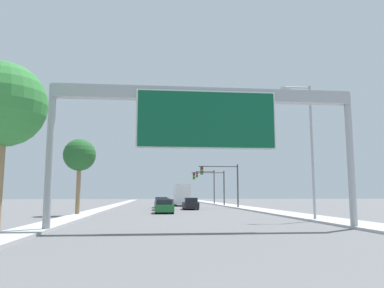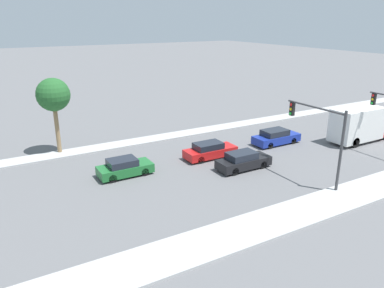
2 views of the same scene
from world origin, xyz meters
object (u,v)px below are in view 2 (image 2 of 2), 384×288
Objects in this scene: car_mid_center at (276,137)px; car_far_center at (124,168)px; car_mid_right at (243,161)px; car_near_center at (210,151)px; truck_box_primary at (361,124)px; traffic_light_near_intersection at (322,131)px; palm_tree_background at (53,96)px.

car_mid_center is 15.54m from car_far_center.
car_mid_center is 1.04× the size of car_mid_right.
car_mid_right is 0.97× the size of car_near_center.
car_mid_right is 14.62m from truck_box_primary.
car_mid_center reaches higher than car_near_center.
car_far_center is 7.90m from car_near_center.
truck_box_primary reaches higher than car_near_center.
truck_box_primary reaches higher than car_far_center.
traffic_light_near_intersection is 22.39m from palm_tree_background.
car_mid_right is at bearing 15.72° from car_near_center.
truck_box_primary is at bearing 66.17° from car_mid_center.
car_far_center is at bearing 23.34° from palm_tree_background.
car_mid_center is 7.52m from car_mid_right.
traffic_light_near_intersection reaches higher than car_mid_center.
truck_box_primary reaches higher than car_mid_right.
palm_tree_background is at bearing -136.59° from traffic_light_near_intersection.
car_mid_center is 1.01× the size of car_near_center.
truck_box_primary is 29.33m from palm_tree_background.
car_mid_center is at bearing 117.74° from car_mid_right.
truck_box_primary is (3.50, 7.93, 1.04)m from car_mid_center.
palm_tree_background reaches higher than car_mid_right.
car_near_center is (-0.00, 7.90, 0.01)m from car_far_center.
car_mid_right is at bearing -62.26° from car_mid_center.
traffic_light_near_intersection is (4.95, -11.47, 2.34)m from truck_box_primary.
car_near_center is at bearing -164.28° from car_mid_right.
traffic_light_near_intersection is at bearing 25.89° from car_near_center.
palm_tree_background is at bearing -132.67° from car_mid_right.
traffic_light_near_intersection is (8.45, 12.00, 3.41)m from car_far_center.
car_far_center is 23.75m from truck_box_primary.
car_mid_right is 0.61× the size of truck_box_primary.
car_mid_center is at bearing 90.00° from car_far_center.
traffic_light_near_intersection reaches higher than car_mid_right.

